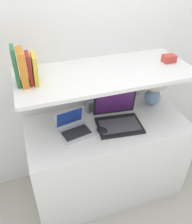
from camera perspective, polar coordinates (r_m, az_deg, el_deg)
ground_plane at (r=2.27m, az=5.34°, el=-22.87°), size 12.00×12.00×0.00m
wall_back at (r=1.99m, az=-0.86°, el=13.89°), size 6.00×0.05×2.40m
desk at (r=2.15m, az=2.53°, el=-10.83°), size 1.29×0.63×0.75m
back_riser at (r=2.25m, az=-0.37°, el=-1.48°), size 1.29×0.04×1.15m
shelf at (r=1.74m, az=2.35°, el=9.34°), size 1.29×0.57×0.03m
table_lamp at (r=2.10m, az=13.86°, el=6.52°), size 0.22×0.22×0.33m
laptop_large at (r=1.88m, az=5.23°, el=-1.10°), size 0.38×0.34×0.29m
laptop_small at (r=1.81m, az=-5.33°, el=-3.88°), size 0.27×0.25×0.17m
computer_mouse at (r=1.81m, az=1.50°, el=-4.47°), size 0.10×0.12×0.03m
router_box at (r=2.03m, az=-0.62°, el=1.70°), size 0.13×0.07×0.11m
book_green at (r=1.58m, az=-18.83°, el=10.34°), size 0.02×0.12×0.25m
book_orange at (r=1.59m, az=-17.30°, el=10.21°), size 0.04×0.17×0.23m
book_red at (r=1.59m, az=-15.76°, el=10.04°), size 0.02×0.13×0.20m
book_yellow at (r=1.59m, az=-14.58°, el=10.08°), size 0.03×0.17×0.19m
shelf_gadget at (r=1.95m, az=17.17°, el=12.18°), size 0.09×0.08×0.06m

